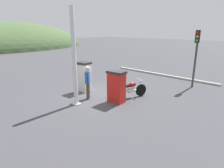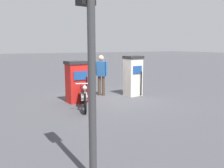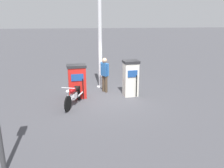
{
  "view_description": "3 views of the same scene",
  "coord_description": "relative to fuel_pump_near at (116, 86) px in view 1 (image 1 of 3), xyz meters",
  "views": [
    {
      "loc": [
        -6.63,
        -7.26,
        3.49
      ],
      "look_at": [
        0.56,
        -0.32,
        0.6
      ],
      "focal_mm": 30.44,
      "sensor_mm": 36.0,
      "label": 1
    },
    {
      "loc": [
        8.35,
        -4.38,
        2.15
      ],
      "look_at": [
        0.92,
        -0.33,
        0.77
      ],
      "focal_mm": 38.19,
      "sensor_mm": 36.0,
      "label": 2
    },
    {
      "loc": [
        10.23,
        -0.88,
        3.73
      ],
      "look_at": [
        1.38,
        0.19,
        1.06
      ],
      "focal_mm": 36.9,
      "sensor_mm": 36.0,
      "label": 3
    }
  ],
  "objects": [
    {
      "name": "fuel_pump_near",
      "position": [
        0.0,
        0.0,
        0.0
      ],
      "size": [
        0.65,
        0.92,
        1.58
      ],
      "color": "red",
      "rests_on": "ground"
    },
    {
      "name": "fuel_pump_far",
      "position": [
        0.0,
        2.52,
        0.07
      ],
      "size": [
        0.67,
        0.78,
        1.71
      ],
      "color": "silver",
      "rests_on": "ground"
    },
    {
      "name": "attendant_person",
      "position": [
        -0.7,
        1.35,
        0.2
      ],
      "size": [
        0.51,
        0.42,
        1.73
      ],
      "color": "#473828",
      "rests_on": "ground"
    },
    {
      "name": "canopy_support_pole",
      "position": [
        -1.55,
        1.2,
        1.36
      ],
      "size": [
        0.4,
        0.4,
        4.47
      ],
      "color": "silver",
      "rests_on": "ground"
    },
    {
      "name": "distant_hill_main",
      "position": [
        5.4,
        34.21,
        -0.8
      ],
      "size": [
        32.2,
        19.44,
        9.96
      ],
      "color": "#476038",
      "rests_on": "ground"
    },
    {
      "name": "roadside_traffic_light",
      "position": [
        5.12,
        -1.71,
        1.57
      ],
      "size": [
        0.39,
        0.27,
        3.45
      ],
      "color": "#38383A",
      "rests_on": "ground"
    },
    {
      "name": "motorcycle_near_pump",
      "position": [
        0.95,
        -0.13,
        -0.32
      ],
      "size": [
        1.96,
        0.85,
        0.97
      ],
      "color": "black",
      "rests_on": "ground"
    },
    {
      "name": "ground_plane",
      "position": [
        0.1,
        1.26,
        -0.8
      ],
      "size": [
        120.0,
        120.0,
        0.0
      ],
      "primitive_type": "plane",
      "color": "#424247"
    },
    {
      "name": "road_edge_kerb",
      "position": [
        6.6,
        1.26,
        -0.74
      ],
      "size": [
        0.34,
        8.44,
        0.12
      ],
      "color": "#9E9E93",
      "rests_on": "ground"
    }
  ]
}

